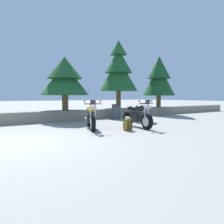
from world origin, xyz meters
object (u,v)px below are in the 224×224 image
Objects in this scene: pine_tree_mid_right at (159,77)px; motorcycle_yellow_near_left at (91,117)px; rider_backpack at (128,124)px; trash_bin at (116,112)px; motorcycle_black_centre at (137,116)px; pine_tree_mid_left at (118,70)px; pine_tree_far_left at (65,77)px.

motorcycle_yellow_near_left is at bearing -155.09° from pine_tree_mid_right.
trash_bin reaches higher than rider_backpack.
motorcycle_black_centre is 5.48m from pine_tree_mid_left.
pine_tree_mid_left is 1.20× the size of pine_tree_mid_right.
motorcycle_black_centre is 3.32m from trash_bin.
motorcycle_black_centre is 1.05m from rider_backpack.
pine_tree_mid_right is (3.26, -0.36, -0.32)m from pine_tree_mid_left.
rider_backpack is 6.36m from pine_tree_mid_left.
rider_backpack is at bearing -81.42° from pine_tree_far_left.
pine_tree_mid_right reaches higher than motorcycle_black_centre.
rider_backpack is 0.55× the size of trash_bin.
trash_bin is (2.91, 2.48, -0.05)m from motorcycle_yellow_near_left.
pine_tree_far_left is at bearing 98.58° from rider_backpack.
trash_bin is at bearing -168.61° from pine_tree_mid_right.
motorcycle_black_centre is 0.48× the size of pine_tree_mid_left.
rider_backpack is 0.16× the size of pine_tree_far_left.
pine_tree_far_left is at bearing 178.79° from pine_tree_mid_right.
motorcycle_black_centre is 4.39× the size of rider_backpack.
pine_tree_mid_right is (5.35, 4.03, 2.21)m from motorcycle_black_centre.
pine_tree_mid_left is at bearing 3.32° from pine_tree_far_left.
pine_tree_far_left is at bearing 158.96° from trash_bin.
motorcycle_yellow_near_left is 0.46× the size of pine_tree_mid_left.
motorcycle_black_centre is (1.86, -0.67, 0.00)m from motorcycle_yellow_near_left.
pine_tree_mid_left is (3.96, 3.71, 2.53)m from motorcycle_yellow_near_left.
pine_tree_mid_left is (2.99, 4.88, 2.77)m from rider_backpack.
motorcycle_yellow_near_left is 1.54m from rider_backpack.
trash_bin is at bearing -130.56° from pine_tree_mid_left.
pine_tree_mid_right reaches higher than motorcycle_yellow_near_left.
pine_tree_mid_left reaches higher than trash_bin.
pine_tree_mid_left is (2.09, 4.39, 2.53)m from motorcycle_black_centre.
motorcycle_black_centre reaches higher than rider_backpack.
pine_tree_far_left is 3.76m from pine_tree_mid_left.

